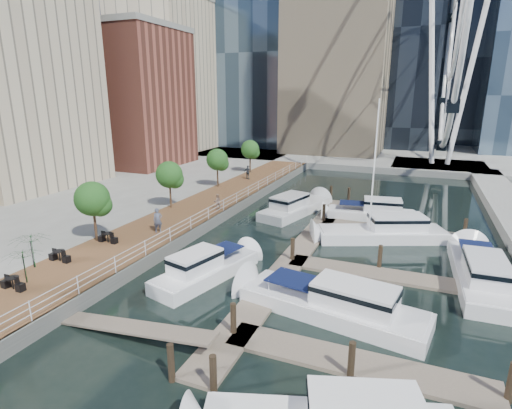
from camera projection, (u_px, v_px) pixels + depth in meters
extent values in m
plane|color=black|center=(202.00, 305.00, 23.07)|extent=(520.00, 520.00, 0.00)
cube|color=brown|center=(198.00, 212.00, 39.61)|extent=(6.00, 60.00, 1.00)
cube|color=#595954|center=(225.00, 216.00, 38.51)|extent=(0.25, 60.00, 1.00)
cube|color=gray|center=(8.00, 189.00, 49.45)|extent=(48.00, 90.00, 1.00)
cube|color=gray|center=(380.00, 135.00, 113.95)|extent=(200.00, 114.00, 1.00)
cube|color=gray|center=(439.00, 167.00, 64.23)|extent=(14.00, 12.00, 1.00)
cube|color=#6D6051|center=(300.00, 251.00, 30.88)|extent=(2.00, 32.00, 0.20)
cube|color=#6D6051|center=(354.00, 363.00, 17.98)|extent=(12.00, 2.00, 0.20)
cube|color=#6D6051|center=(377.00, 274.00, 26.90)|extent=(12.00, 2.00, 0.20)
cube|color=#6D6051|center=(389.00, 229.00, 35.83)|extent=(12.00, 2.00, 0.20)
cube|color=#BCAD8E|center=(9.00, 75.00, 46.02)|extent=(14.00, 16.00, 26.00)
cube|color=brown|center=(139.00, 100.00, 61.42)|extent=(12.00, 14.00, 20.00)
cube|color=#BCAD8E|center=(165.00, 77.00, 76.82)|extent=(14.00, 16.00, 28.00)
cylinder|color=white|center=(432.00, 80.00, 61.55)|extent=(0.80, 0.80, 26.00)
cylinder|color=white|center=(468.00, 79.00, 59.73)|extent=(0.80, 0.80, 26.00)
cylinder|color=#3F2B1C|center=(95.00, 226.00, 30.21)|extent=(0.20, 0.20, 2.40)
sphere|color=#265B1E|center=(92.00, 199.00, 29.65)|extent=(2.60, 2.60, 2.60)
cylinder|color=#3F2B1C|center=(170.00, 196.00, 39.14)|extent=(0.20, 0.20, 2.40)
sphere|color=#265B1E|center=(169.00, 175.00, 38.58)|extent=(2.60, 2.60, 2.60)
cylinder|color=#3F2B1C|center=(218.00, 177.00, 48.06)|extent=(0.20, 0.20, 2.40)
sphere|color=#265B1E|center=(217.00, 160.00, 47.50)|extent=(2.60, 2.60, 2.60)
cylinder|color=#3F2B1C|center=(250.00, 164.00, 56.98)|extent=(0.20, 0.20, 2.40)
sphere|color=#265B1E|center=(250.00, 149.00, 56.42)|extent=(2.60, 2.60, 2.60)
imported|color=#50576B|center=(158.00, 220.00, 32.15)|extent=(0.85, 0.84, 1.98)
imported|color=gray|center=(217.00, 201.00, 38.77)|extent=(0.91, 0.92, 1.49)
imported|color=#2E343A|center=(248.00, 172.00, 52.56)|extent=(1.09, 0.52, 1.80)
imported|color=#0F3710|center=(24.00, 267.00, 23.41)|extent=(2.85, 2.87, 2.04)
imported|color=#103B18|center=(32.00, 251.00, 25.45)|extent=(3.20, 3.23, 2.27)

